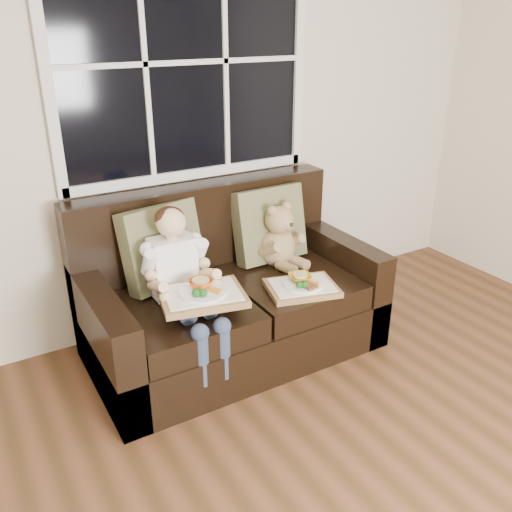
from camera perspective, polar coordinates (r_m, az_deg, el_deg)
window_back at (r=3.33m, az=-7.40°, el=19.58°), size 1.62×0.04×1.37m
loveseat at (r=3.30m, az=-2.92°, el=-4.74°), size 1.70×0.92×0.96m
pillow_left at (r=3.14m, az=-9.84°, el=1.01°), size 0.51×0.32×0.49m
pillow_right at (r=3.44m, az=1.40°, el=3.36°), size 0.47×0.22×0.48m
child at (r=2.93m, az=-7.98°, el=-1.79°), size 0.36×0.59×0.80m
teddy_bear at (r=3.38m, az=2.41°, el=1.74°), size 0.28×0.34×0.42m
tray_left at (r=2.82m, az=-5.68°, el=-4.03°), size 0.49×0.41×0.10m
tray_right at (r=3.11m, az=4.85°, el=-3.17°), size 0.46×0.39×0.09m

